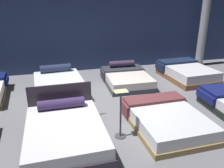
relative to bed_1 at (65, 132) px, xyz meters
name	(u,v)px	position (x,y,z in m)	size (l,w,h in m)	color
ground_plane	(104,107)	(1.15, 1.36, -0.25)	(18.00, 18.00, 0.02)	slate
showroom_back_wall	(81,27)	(1.15, 4.96, 1.51)	(18.00, 0.06, 3.50)	navy
bed_1	(65,132)	(0.00, 0.00, 0.00)	(1.58, 2.11, 0.92)	#312833
bed_2	(166,119)	(2.28, -0.01, -0.04)	(1.61, 2.00, 0.45)	olive
bed_5	(59,85)	(0.05, 2.84, -0.02)	(1.63, 2.23, 0.67)	brown
bed_6	(126,78)	(2.34, 2.94, -0.03)	(1.58, 2.01, 0.66)	#2C3039
bed_7	(186,72)	(4.63, 2.84, 0.01)	(1.59, 2.10, 0.55)	brown
price_sign	(121,120)	(1.15, -0.11, 0.17)	(0.28, 0.24, 1.06)	#3F3F44
support_pillar	(204,25)	(6.20, 4.30, 1.51)	(0.33, 0.33, 3.50)	#99999E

